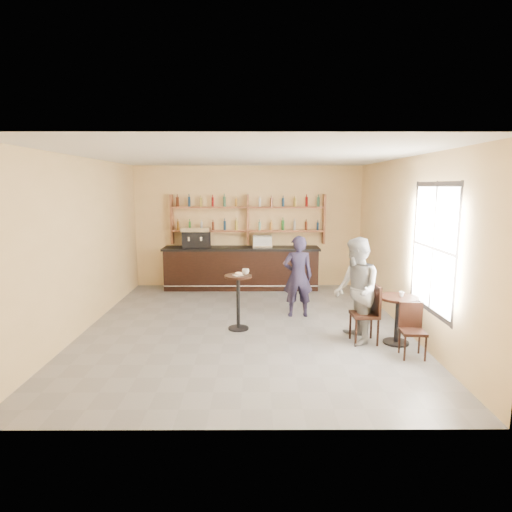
{
  "coord_description": "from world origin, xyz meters",
  "views": [
    {
      "loc": [
        0.16,
        -7.86,
        2.67
      ],
      "look_at": [
        0.2,
        0.8,
        1.25
      ],
      "focal_mm": 30.0,
      "sensor_mm": 36.0,
      "label": 1
    }
  ],
  "objects_px": {
    "espresso_machine": "(196,237)",
    "pedestal_table": "(238,302)",
    "pastry_case": "(262,242)",
    "cafe_table": "(397,320)",
    "bar_counter": "(241,268)",
    "chair_west": "(364,314)",
    "chair_south": "(413,331)",
    "man_main": "(298,276)",
    "patron_second": "(356,291)"
  },
  "relations": [
    {
      "from": "cafe_table",
      "to": "pedestal_table",
      "type": "bearing_deg",
      "value": 164.57
    },
    {
      "from": "bar_counter",
      "to": "patron_second",
      "type": "distance_m",
      "value": 4.47
    },
    {
      "from": "man_main",
      "to": "cafe_table",
      "type": "bearing_deg",
      "value": 132.45
    },
    {
      "from": "bar_counter",
      "to": "patron_second",
      "type": "relative_size",
      "value": 2.22
    },
    {
      "from": "cafe_table",
      "to": "patron_second",
      "type": "xyz_separation_m",
      "value": [
        -0.7,
        0.08,
        0.5
      ]
    },
    {
      "from": "espresso_machine",
      "to": "pedestal_table",
      "type": "distance_m",
      "value": 3.58
    },
    {
      "from": "bar_counter",
      "to": "espresso_machine",
      "type": "relative_size",
      "value": 5.55
    },
    {
      "from": "bar_counter",
      "to": "patron_second",
      "type": "bearing_deg",
      "value": -62.21
    },
    {
      "from": "pedestal_table",
      "to": "chair_south",
      "type": "distance_m",
      "value": 3.1
    },
    {
      "from": "espresso_machine",
      "to": "pedestal_table",
      "type": "height_order",
      "value": "espresso_machine"
    },
    {
      "from": "pastry_case",
      "to": "chair_south",
      "type": "xyz_separation_m",
      "value": [
        2.28,
        -4.62,
        -0.82
      ]
    },
    {
      "from": "espresso_machine",
      "to": "man_main",
      "type": "bearing_deg",
      "value": -53.29
    },
    {
      "from": "espresso_machine",
      "to": "cafe_table",
      "type": "distance_m",
      "value": 5.71
    },
    {
      "from": "chair_west",
      "to": "patron_second",
      "type": "height_order",
      "value": "patron_second"
    },
    {
      "from": "pastry_case",
      "to": "cafe_table",
      "type": "distance_m",
      "value": 4.67
    },
    {
      "from": "espresso_machine",
      "to": "chair_west",
      "type": "xyz_separation_m",
      "value": [
        3.39,
        -3.97,
        -0.85
      ]
    },
    {
      "from": "bar_counter",
      "to": "chair_west",
      "type": "height_order",
      "value": "bar_counter"
    },
    {
      "from": "man_main",
      "to": "chair_south",
      "type": "height_order",
      "value": "man_main"
    },
    {
      "from": "man_main",
      "to": "cafe_table",
      "type": "height_order",
      "value": "man_main"
    },
    {
      "from": "bar_counter",
      "to": "espresso_machine",
      "type": "xyz_separation_m",
      "value": [
        -1.17,
        0.0,
        0.81
      ]
    },
    {
      "from": "espresso_machine",
      "to": "cafe_table",
      "type": "height_order",
      "value": "espresso_machine"
    },
    {
      "from": "man_main",
      "to": "chair_south",
      "type": "bearing_deg",
      "value": 124.28
    },
    {
      "from": "espresso_machine",
      "to": "cafe_table",
      "type": "bearing_deg",
      "value": -53.37
    },
    {
      "from": "pastry_case",
      "to": "man_main",
      "type": "bearing_deg",
      "value": -64.46
    },
    {
      "from": "espresso_machine",
      "to": "pastry_case",
      "type": "distance_m",
      "value": 1.72
    },
    {
      "from": "pedestal_table",
      "to": "chair_west",
      "type": "xyz_separation_m",
      "value": [
        2.19,
        -0.71,
        -0.01
      ]
    },
    {
      "from": "pastry_case",
      "to": "bar_counter",
      "type": "bearing_deg",
      "value": -170.1
    },
    {
      "from": "man_main",
      "to": "chair_south",
      "type": "distance_m",
      "value": 2.73
    },
    {
      "from": "bar_counter",
      "to": "cafe_table",
      "type": "height_order",
      "value": "bar_counter"
    },
    {
      "from": "chair_west",
      "to": "pastry_case",
      "type": "bearing_deg",
      "value": -158.86
    },
    {
      "from": "cafe_table",
      "to": "patron_second",
      "type": "relative_size",
      "value": 0.45
    },
    {
      "from": "pastry_case",
      "to": "patron_second",
      "type": "height_order",
      "value": "patron_second"
    },
    {
      "from": "espresso_machine",
      "to": "patron_second",
      "type": "distance_m",
      "value": 5.12
    },
    {
      "from": "patron_second",
      "to": "cafe_table",
      "type": "bearing_deg",
      "value": 80.4
    },
    {
      "from": "pastry_case",
      "to": "pedestal_table",
      "type": "xyz_separation_m",
      "value": [
        -0.51,
        -3.26,
        -0.73
      ]
    },
    {
      "from": "pastry_case",
      "to": "patron_second",
      "type": "distance_m",
      "value": 4.24
    },
    {
      "from": "pastry_case",
      "to": "pedestal_table",
      "type": "distance_m",
      "value": 3.38
    },
    {
      "from": "pedestal_table",
      "to": "chair_west",
      "type": "distance_m",
      "value": 2.3
    },
    {
      "from": "bar_counter",
      "to": "pastry_case",
      "type": "bearing_deg",
      "value": 0.0
    },
    {
      "from": "bar_counter",
      "to": "pastry_case",
      "type": "height_order",
      "value": "pastry_case"
    },
    {
      "from": "bar_counter",
      "to": "pedestal_table",
      "type": "distance_m",
      "value": 3.26
    },
    {
      "from": "espresso_machine",
      "to": "pedestal_table",
      "type": "bearing_deg",
      "value": -77.56
    },
    {
      "from": "pedestal_table",
      "to": "cafe_table",
      "type": "height_order",
      "value": "pedestal_table"
    },
    {
      "from": "chair_south",
      "to": "patron_second",
      "type": "distance_m",
      "value": 1.12
    },
    {
      "from": "man_main",
      "to": "pedestal_table",
      "type": "bearing_deg",
      "value": 32.7
    },
    {
      "from": "espresso_machine",
      "to": "patron_second",
      "type": "relative_size",
      "value": 0.4
    },
    {
      "from": "chair_south",
      "to": "chair_west",
      "type": "bearing_deg",
      "value": 136.56
    },
    {
      "from": "chair_west",
      "to": "chair_south",
      "type": "xyz_separation_m",
      "value": [
        0.6,
        -0.65,
        -0.08
      ]
    },
    {
      "from": "bar_counter",
      "to": "pedestal_table",
      "type": "height_order",
      "value": "bar_counter"
    },
    {
      "from": "pedestal_table",
      "to": "cafe_table",
      "type": "xyz_separation_m",
      "value": [
        2.74,
        -0.76,
        -0.11
      ]
    }
  ]
}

